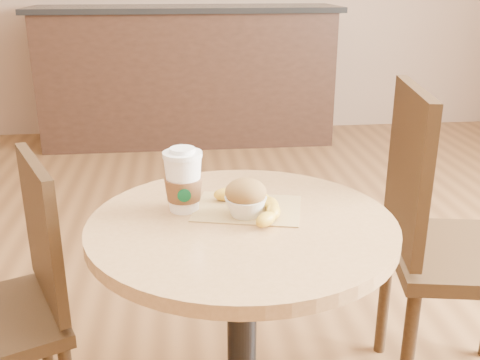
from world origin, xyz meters
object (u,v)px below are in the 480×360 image
at_px(cafe_table, 242,308).
at_px(banana, 250,206).
at_px(muffin, 246,198).
at_px(chair_left, 8,304).
at_px(chair_right, 444,238).
at_px(coffee_cup, 183,183).

distance_m(cafe_table, banana, 0.25).
bearing_deg(cafe_table, muffin, 64.62).
distance_m(chair_left, muffin, 0.71).
xyz_separation_m(chair_right, muffin, (-0.62, -0.26, 0.26)).
bearing_deg(chair_right, cafe_table, 124.93).
bearing_deg(chair_right, muffin, 123.57).
distance_m(cafe_table, coffee_cup, 0.33).
relative_size(cafe_table, banana, 3.52).
distance_m(chair_right, coffee_cup, 0.83).
height_order(chair_left, coffee_cup, coffee_cup).
relative_size(cafe_table, muffin, 7.94).
bearing_deg(cafe_table, chair_right, 24.55).
xyz_separation_m(chair_right, coffee_cup, (-0.75, -0.21, 0.28)).
xyz_separation_m(chair_left, muffin, (0.60, -0.17, 0.34)).
bearing_deg(chair_left, cafe_table, 48.42).
distance_m(coffee_cup, banana, 0.16).
height_order(coffee_cup, muffin, coffee_cup).
xyz_separation_m(cafe_table, banana, (0.02, 0.04, 0.24)).
bearing_deg(chair_left, chair_right, 70.98).
relative_size(chair_left, muffin, 8.79).
relative_size(cafe_table, chair_left, 0.90).
xyz_separation_m(coffee_cup, muffin, (0.14, -0.05, -0.02)).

